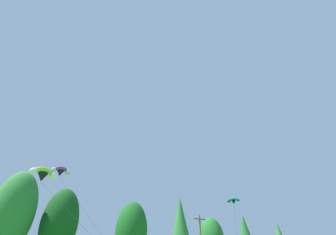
# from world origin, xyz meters

# --- Properties ---
(treeline_tree_d) EXTENTS (5.73, 5.73, 14.54)m
(treeline_tree_d) POSITION_xyz_m (-12.79, 45.97, 8.80)
(treeline_tree_d) COLOR #472D19
(treeline_tree_d) RESTS_ON ground_plane
(treeline_tree_e) EXTENTS (5.34, 5.34, 13.11)m
(treeline_tree_e) POSITION_xyz_m (-6.48, 47.42, 7.94)
(treeline_tree_e) COLOR #472D19
(treeline_tree_e) RESTS_ON ground_plane
(treeline_tree_f) EXTENTS (4.88, 4.88, 11.41)m
(treeline_tree_f) POSITION_xyz_m (3.74, 44.13, 6.91)
(treeline_tree_f) COLOR #472D19
(treeline_tree_f) RESTS_ON ground_plane
(treeline_tree_g) EXTENTS (4.66, 4.66, 13.93)m
(treeline_tree_g) POSITION_xyz_m (14.09, 47.57, 8.73)
(treeline_tree_g) COLOR #472D19
(treeline_tree_g) RESTS_ON ground_plane
(parafoil_kite_high_purple) EXTENTS (6.59, 16.85, 11.41)m
(parafoil_kite_high_purple) POSITION_xyz_m (-8.07, 36.88, 12.47)
(parafoil_kite_high_purple) COLOR purple
(parafoil_kite_mid_teal) EXTENTS (14.65, 16.93, 10.41)m
(parafoil_kite_mid_teal) POSITION_xyz_m (18.16, 36.84, 11.46)
(parafoil_kite_mid_teal) COLOR teal
(parafoil_kite_far_lime_white) EXTENTS (8.62, 15.43, 10.39)m
(parafoil_kite_far_lime_white) POSITION_xyz_m (-9.75, 34.86, 11.23)
(parafoil_kite_far_lime_white) COLOR #93D633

